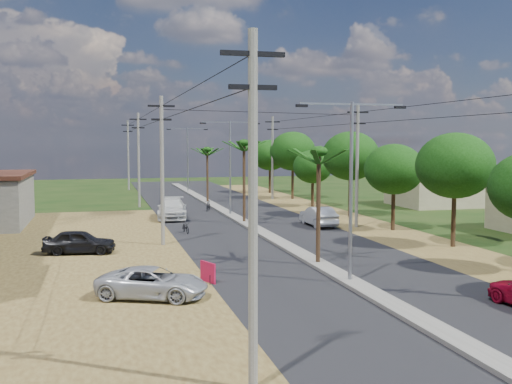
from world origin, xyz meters
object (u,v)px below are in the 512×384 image
Objects in this scene: car_parked_dark at (80,242)px; car_parked_silver at (152,284)px; car_silver_mid at (318,217)px; roadside_sign at (208,273)px; car_white_far at (172,209)px.

car_parked_silver is at bearing -154.65° from car_parked_dark.
roadside_sign is at bearing 54.22° from car_silver_mid.
car_parked_silver is 11.12m from car_parked_dark.
car_silver_mid is 12.22m from car_white_far.
car_silver_mid is 19.06m from roadside_sign.
car_silver_mid is at bearing -58.55° from car_parked_dark.
car_white_far is 15.54m from car_parked_dark.
car_white_far reaches higher than car_silver_mid.
car_parked_dark is 10.32m from roadside_sign.
car_white_far is at bearing -16.98° from car_parked_dark.
car_white_far is at bearing 14.78° from car_parked_silver.
car_white_far is (-10.00, 7.03, 0.09)m from car_silver_mid.
car_parked_dark reaches higher than roadside_sign.
car_white_far reaches higher than car_parked_silver.
car_parked_dark is (-6.81, -13.97, -0.14)m from car_white_far.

